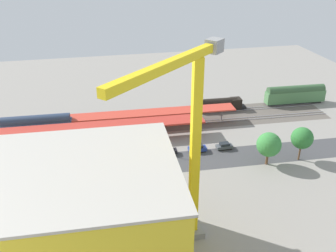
# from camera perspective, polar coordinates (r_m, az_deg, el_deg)

# --- Properties ---
(ground_plane) EXTENTS (184.61, 184.61, 0.00)m
(ground_plane) POSITION_cam_1_polar(r_m,az_deg,el_deg) (87.45, -4.32, -5.24)
(ground_plane) COLOR gray
(ground_plane) RESTS_ON ground
(rail_bed) EXTENTS (115.83, 18.66, 0.01)m
(rail_bed) POSITION_cam_1_polar(r_m,az_deg,el_deg) (105.50, -5.91, 0.49)
(rail_bed) COLOR #5B544C
(rail_bed) RESTS_ON ground
(street_asphalt) EXTENTS (115.63, 13.06, 0.01)m
(street_asphalt) POSITION_cam_1_polar(r_m,az_deg,el_deg) (85.55, -4.11, -6.00)
(street_asphalt) COLOR #424244
(street_asphalt) RESTS_ON ground
(track_rails) EXTENTS (115.32, 12.23, 0.12)m
(track_rails) POSITION_cam_1_polar(r_m,az_deg,el_deg) (105.42, -5.92, 0.58)
(track_rails) COLOR #9E9EA8
(track_rails) RESTS_ON ground
(platform_canopy_near) EXTENTS (54.20, 7.28, 4.47)m
(platform_canopy_near) POSITION_cam_1_polar(r_m,az_deg,el_deg) (95.04, -10.59, -0.03)
(platform_canopy_near) COLOR #B73328
(platform_canopy_near) RESTS_ON ground
(platform_canopy_far) EXTENTS (65.33, 7.17, 4.18)m
(platform_canopy_far) POSITION_cam_1_polar(r_m,az_deg,el_deg) (101.02, -7.79, 1.66)
(platform_canopy_far) COLOR #C63D2D
(platform_canopy_far) RESTS_ON ground
(locomotive) EXTENTS (15.88, 3.37, 5.17)m
(locomotive) POSITION_cam_1_polar(r_m,az_deg,el_deg) (113.53, 7.96, 3.30)
(locomotive) COLOR black
(locomotive) RESTS_ON ground
(passenger_coach) EXTENTS (19.18, 3.62, 5.92)m
(passenger_coach) POSITION_cam_1_polar(r_m,az_deg,el_deg) (123.30, 18.87, 4.62)
(passenger_coach) COLOR black
(passenger_coach) RESTS_ON ground
(freight_coach_far) EXTENTS (17.77, 3.62, 6.04)m
(freight_coach_far) POSITION_cam_1_polar(r_m,az_deg,el_deg) (101.89, -19.39, 0.06)
(freight_coach_far) COLOR black
(freight_coach_far) RESTS_ON ground
(parked_car_0) EXTENTS (4.05, 1.80, 1.66)m
(parked_car_0) POSITION_cam_1_polar(r_m,az_deg,el_deg) (92.50, 8.59, -3.07)
(parked_car_0) COLOR black
(parked_car_0) RESTS_ON ground
(parked_car_1) EXTENTS (4.41, 1.85, 1.83)m
(parked_car_1) POSITION_cam_1_polar(r_m,az_deg,el_deg) (90.60, 4.51, -3.45)
(parked_car_1) COLOR black
(parked_car_1) RESTS_ON ground
(parked_car_2) EXTENTS (4.54, 1.95, 1.70)m
(parked_car_2) POSITION_cam_1_polar(r_m,az_deg,el_deg) (89.19, -0.06, -3.90)
(parked_car_2) COLOR black
(parked_car_2) RESTS_ON ground
(parked_car_3) EXTENTS (4.88, 2.08, 1.83)m
(parked_car_3) POSITION_cam_1_polar(r_m,az_deg,el_deg) (88.23, -4.16, -4.31)
(parked_car_3) COLOR black
(parked_car_3) RESTS_ON ground
(parked_car_4) EXTENTS (4.30, 1.95, 1.74)m
(parked_car_4) POSITION_cam_1_polar(r_m,az_deg,el_deg) (87.65, -8.66, -4.81)
(parked_car_4) COLOR black
(parked_car_4) RESTS_ON ground
(construction_building) EXTENTS (29.02, 24.67, 17.73)m
(construction_building) POSITION_cam_1_polar(r_m,az_deg,el_deg) (57.49, -13.36, -14.19)
(construction_building) COLOR yellow
(construction_building) RESTS_ON ground
(construction_roof_slab) EXTENTS (29.64, 25.29, 0.40)m
(construction_roof_slab) POSITION_cam_1_polar(r_m,az_deg,el_deg) (52.20, -14.38, -6.55)
(construction_roof_slab) COLOR #B7B2A8
(construction_roof_slab) RESTS_ON construction_building
(tower_crane) EXTENTS (19.08, 18.15, 33.04)m
(tower_crane) POSITION_cam_1_polar(r_m,az_deg,el_deg) (55.21, 3.31, -1.99)
(tower_crane) COLOR gray
(tower_crane) RESTS_ON ground
(box_truck_0) EXTENTS (9.63, 3.38, 3.60)m
(box_truck_0) POSITION_cam_1_polar(r_m,az_deg,el_deg) (75.68, -20.80, -11.08)
(box_truck_0) COLOR black
(box_truck_0) RESTS_ON ground
(street_tree_0) EXTENTS (5.19, 5.19, 8.31)m
(street_tree_0) POSITION_cam_1_polar(r_m,az_deg,el_deg) (77.89, -10.64, -5.03)
(street_tree_0) COLOR brown
(street_tree_0) RESTS_ON ground
(street_tree_1) EXTENTS (5.01, 5.01, 8.18)m
(street_tree_1) POSITION_cam_1_polar(r_m,az_deg,el_deg) (90.01, 19.80, -1.75)
(street_tree_1) COLOR brown
(street_tree_1) RESTS_ON ground
(street_tree_2) EXTENTS (4.46, 4.46, 7.36)m
(street_tree_2) POSITION_cam_1_polar(r_m,az_deg,el_deg) (78.78, -5.83, -4.80)
(street_tree_2) COLOR brown
(street_tree_2) RESTS_ON ground
(street_tree_3) EXTENTS (4.94, 4.94, 7.38)m
(street_tree_3) POSITION_cam_1_polar(r_m,az_deg,el_deg) (78.94, -20.91, -6.70)
(street_tree_3) COLOR brown
(street_tree_3) RESTS_ON ground
(street_tree_4) EXTENTS (5.53, 5.53, 7.85)m
(street_tree_4) POSITION_cam_1_polar(r_m,az_deg,el_deg) (86.22, 15.15, -2.77)
(street_tree_4) COLOR brown
(street_tree_4) RESTS_ON ground
(traffic_light) EXTENTS (0.50, 0.36, 6.62)m
(traffic_light) POSITION_cam_1_polar(r_m,az_deg,el_deg) (87.74, -1.15, -1.76)
(traffic_light) COLOR #333333
(traffic_light) RESTS_ON ground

